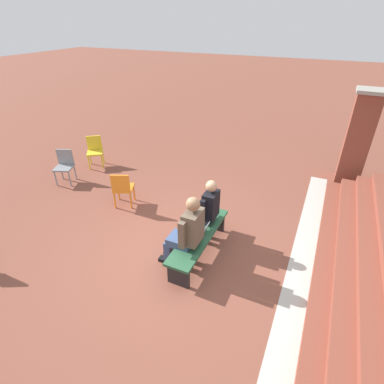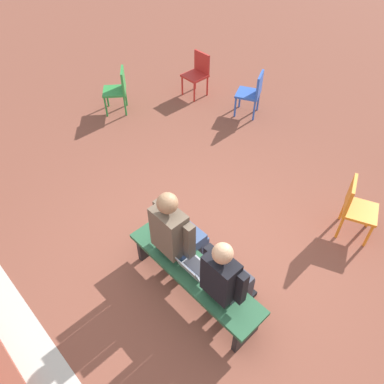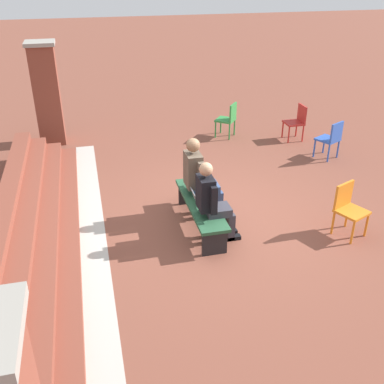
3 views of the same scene
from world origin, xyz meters
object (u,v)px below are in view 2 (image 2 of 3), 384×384
at_px(plastic_chair_by_pillar, 356,206).
at_px(plastic_chair_far_left, 118,88).
at_px(plastic_chair_mid_courtyard, 198,72).
at_px(bench, 194,275).
at_px(person_adult, 177,232).
at_px(plastic_chair_near_bench_right, 253,91).
at_px(person_student, 227,277).
at_px(laptop, 193,268).

xyz_separation_m(plastic_chair_by_pillar, plastic_chair_far_left, (4.59, 0.46, 0.00)).
height_order(plastic_chair_mid_courtyard, plastic_chair_far_left, same).
distance_m(bench, person_adult, 0.52).
xyz_separation_m(plastic_chair_mid_courtyard, plastic_chair_near_bench_right, (-1.25, -0.20, 0.00)).
height_order(plastic_chair_mid_courtyard, plastic_chair_near_bench_right, same).
relative_size(plastic_chair_by_pillar, plastic_chair_far_left, 1.00).
relative_size(person_student, plastic_chair_far_left, 1.56).
xyz_separation_m(laptop, plastic_chair_near_bench_right, (2.05, -3.45, -0.02)).
bearing_deg(laptop, plastic_chair_by_pillar, -108.74).
relative_size(bench, plastic_chair_by_pillar, 2.14).
bearing_deg(plastic_chair_by_pillar, person_adult, 62.73).
bearing_deg(plastic_chair_near_bench_right, person_student, 126.19).
distance_m(plastic_chair_near_bench_right, plastic_chair_far_left, 2.50).
height_order(person_student, plastic_chair_near_bench_right, person_student).
bearing_deg(plastic_chair_far_left, bench, 156.09).
xyz_separation_m(laptop, plastic_chair_far_left, (3.85, -1.72, -0.02)).
xyz_separation_m(person_student, person_adult, (0.76, -0.01, 0.04)).
relative_size(bench, plastic_chair_near_bench_right, 2.14).
relative_size(person_student, plastic_chair_near_bench_right, 1.56).
xyz_separation_m(person_adult, laptop, (-0.34, 0.08, -0.24)).
relative_size(plastic_chair_near_bench_right, plastic_chair_far_left, 1.00).
bearing_deg(laptop, person_adult, -13.61).
relative_size(person_student, plastic_chair_by_pillar, 1.56).
bearing_deg(plastic_chair_by_pillar, bench, 71.26).
xyz_separation_m(plastic_chair_near_bench_right, plastic_chair_far_left, (1.80, 1.73, 0.00)).
bearing_deg(plastic_chair_by_pillar, plastic_chair_near_bench_right, -24.37).
bearing_deg(person_student, plastic_chair_by_pillar, -98.71).
relative_size(plastic_chair_near_bench_right, plastic_chair_by_pillar, 1.00).
distance_m(laptop, plastic_chair_mid_courtyard, 4.63).
bearing_deg(bench, laptop, 71.03).
xyz_separation_m(bench, plastic_chair_mid_courtyard, (3.30, -3.24, 0.13)).
xyz_separation_m(person_adult, plastic_chair_far_left, (3.51, -1.64, -0.26)).
relative_size(person_student, laptop, 4.10).
bearing_deg(plastic_chair_far_left, person_adult, 154.97).
height_order(person_student, laptop, person_student).
height_order(plastic_chair_near_bench_right, plastic_chair_far_left, same).
distance_m(laptop, plastic_chair_by_pillar, 2.31).
height_order(bench, plastic_chair_near_bench_right, plastic_chair_near_bench_right).
height_order(person_student, person_adult, person_adult).
bearing_deg(plastic_chair_mid_courtyard, laptop, 135.41).
bearing_deg(plastic_chair_near_bench_right, plastic_chair_mid_courtyard, 9.09).
bearing_deg(plastic_chair_mid_courtyard, person_adult, 133.02).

